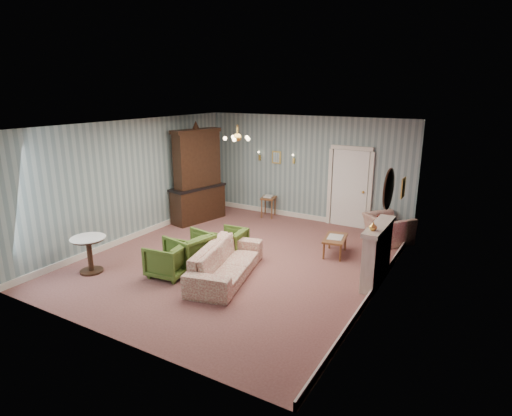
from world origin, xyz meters
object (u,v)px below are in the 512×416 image
Objects in this scene: wingback_chair at (388,224)px; side_table_black at (375,253)px; olive_chair_c at (230,241)px; pedestal_table at (90,255)px; sofa_chintz at (226,257)px; olive_chair_a at (168,258)px; olive_chair_b at (190,249)px; dresser at (197,173)px; fireplace at (377,253)px; coffee_table at (335,246)px.

side_table_black is at bearing 133.32° from wingback_chair.
olive_chair_c is at bearing 81.76° from wingback_chair.
sofa_chintz is at bearing 25.08° from pedestal_table.
olive_chair_a is 1.13× the size of olive_chair_c.
dresser reaches higher than olive_chair_b.
fireplace is at bearing 25.62° from pedestal_table.
coffee_table is (2.35, 2.19, -0.20)m from olive_chair_b.
side_table_black is (-0.21, 0.70, -0.27)m from fireplace.
sofa_chintz is at bearing -153.87° from fireplace.
dresser reaches higher than olive_chair_c.
pedestal_table is (-2.51, -1.17, -0.06)m from sofa_chintz.
side_table_black is (3.29, 1.96, -0.10)m from olive_chair_b.
olive_chair_b is 3.42m from dresser.
sofa_chintz is 3.99m from dresser.
olive_chair_b reaches higher than olive_chair_a.
olive_chair_b is 3.22m from coffee_table.
wingback_chair is 1.25× the size of coffee_table.
olive_chair_c is 0.66× the size of wingback_chair.
sofa_chintz is 2.20× the size of wingback_chair.
side_table_black is at bearing 120.04° from olive_chair_a.
side_table_black reaches higher than coffee_table.
olive_chair_a is at bearing -2.30° from olive_chair_b.
coffee_table is at bearing 131.61° from olive_chair_a.
olive_chair_c is at bearing 48.68° from pedestal_table.
olive_chair_a is at bearing 24.09° from pedestal_table.
fireplace is (3.63, 1.79, 0.20)m from olive_chair_a.
side_table_black is at bearing 102.67° from olive_chair_c.
dresser is (-2.19, 1.70, 1.03)m from olive_chair_c.
fireplace is (0.33, -2.37, 0.14)m from wingback_chair.
wingback_chair is at bearing 127.54° from olive_chair_c.
olive_chair_b is 1.24× the size of olive_chair_c.
sofa_chintz is 4.29m from wingback_chair.
coffee_table is (-1.15, 0.92, -0.37)m from fireplace.
side_table_black is 0.82× the size of pedestal_table.
dresser reaches higher than olive_chair_a.
coffee_table is (4.21, -0.52, -1.15)m from dresser.
pedestal_table is (-3.96, -3.37, 0.17)m from coffee_table.
olive_chair_b is at bearing 36.42° from pedestal_table.
dresser is 1.94× the size of fireplace.
side_table_black is (2.39, 1.97, -0.13)m from sofa_chintz.
dresser is (-5.03, -0.93, 0.92)m from wingback_chair.
sofa_chintz is (0.90, -0.01, 0.03)m from olive_chair_b.
dresser reaches higher than coffee_table.
olive_chair_c is 2.92m from pedestal_table.
wingback_chair is 1.64× the size of side_table_black.
pedestal_table reaches higher than side_table_black.
olive_chair_b is at bearing -42.72° from dresser.
wingback_chair is 1.68m from coffee_table.
olive_chair_b is at bearing -137.06° from coffee_table.
olive_chair_c is 3.88m from wingback_chair.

